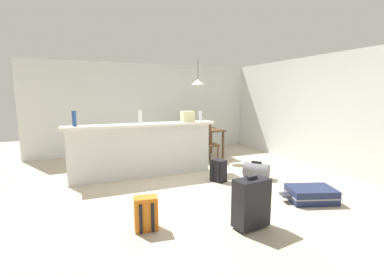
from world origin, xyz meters
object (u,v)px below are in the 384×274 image
dining_table (200,133)px  duffel_bag_grey (256,171)px  grocery_bag (188,116)px  pendant_lamp (198,82)px  suitcase_upright_black (251,203)px  backpack_orange (146,214)px  dining_chair_near_partition (207,141)px  suitcase_flat_navy (311,194)px  dining_chair_far_side (191,135)px  backpack_black (219,171)px  bottle_white (140,117)px  bottle_clear (200,117)px  bottle_blue (74,118)px

dining_table → duffel_bag_grey: size_ratio=1.96×
grocery_bag → pendant_lamp: 1.56m
suitcase_upright_black → backpack_orange: suitcase_upright_black is taller
dining_chair_near_partition → suitcase_flat_navy: bearing=-82.2°
dining_chair_far_side → backpack_black: 2.63m
dining_table → duffel_bag_grey: 2.16m
suitcase_upright_black → backpack_orange: size_ratio=1.60×
bottle_white → duffel_bag_grey: bottle_white is taller
dining_chair_near_partition → suitcase_upright_black: size_ratio=1.39×
dining_table → pendant_lamp: pendant_lamp is taller
bottle_white → bottle_clear: bearing=-4.1°
bottle_clear → backpack_orange: (-1.67, -2.08, -0.99)m
dining_table → pendant_lamp: size_ratio=1.67×
suitcase_flat_navy → duffel_bag_grey: (-0.07, 1.33, 0.04)m
bottle_clear → grocery_bag: 0.27m
bottle_blue → suitcase_upright_black: bottle_blue is taller
bottle_blue → pendant_lamp: 3.22m
bottle_white → suitcase_upright_black: bottle_white is taller
bottle_clear → duffel_bag_grey: 1.58m
dining_chair_far_side → backpack_black: dining_chair_far_side is taller
dining_chair_far_side → suitcase_upright_black: dining_chair_far_side is taller
bottle_white → grocery_bag: bottle_white is taller
bottle_blue → dining_chair_near_partition: (2.94, 0.61, -0.70)m
dining_table → duffel_bag_grey: bearing=-82.4°
suitcase_upright_black → backpack_black: 1.88m
dining_chair_near_partition → suitcase_upright_black: 3.43m
backpack_orange → duffel_bag_grey: size_ratio=0.75×
bottle_blue → dining_chair_far_side: bottle_blue is taller
dining_chair_far_side → bottle_white: bearing=-136.3°
bottle_clear → suitcase_upright_black: (-0.46, -2.55, -0.86)m
bottle_white → suitcase_flat_navy: bottle_white is taller
dining_chair_far_side → dining_table: bearing=-89.1°
backpack_black → bottle_blue: bearing=160.8°
bottle_blue → backpack_orange: bottle_blue is taller
grocery_bag → dining_table: (0.81, 1.13, -0.54)m
bottle_blue → suitcase_upright_black: (1.97, -2.67, -0.89)m
bottle_white → dining_table: bottle_white is taller
pendant_lamp → suitcase_flat_navy: (0.41, -3.43, -1.85)m
dining_chair_near_partition → backpack_orange: bearing=-127.8°
grocery_bag → backpack_black: grocery_bag is taller
dining_chair_far_side → suitcase_flat_navy: 4.03m
bottle_blue → pendant_lamp: (2.93, 1.13, 0.74)m
dining_table → duffel_bag_grey: dining_table is taller
dining_chair_near_partition → dining_chair_far_side: same height
grocery_bag → suitcase_flat_navy: grocery_bag is taller
dining_chair_far_side → pendant_lamp: (-0.06, -0.57, 1.44)m
backpack_orange → dining_table: bearing=56.0°
bottle_blue → backpack_orange: size_ratio=0.66×
backpack_orange → duffel_bag_grey: 2.80m
pendant_lamp → backpack_black: bearing=-102.5°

